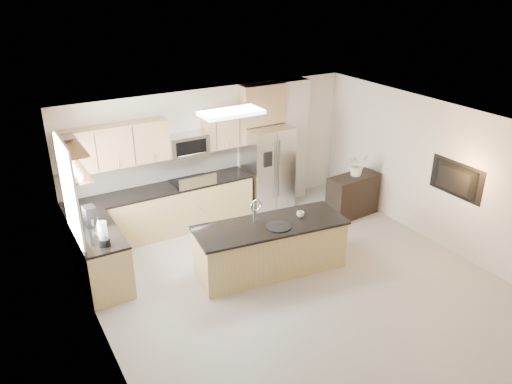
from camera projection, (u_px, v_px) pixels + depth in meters
floor at (303, 290)px, 7.90m from camera, size 6.50×6.50×0.00m
ceiling at (311, 133)px, 6.84m from camera, size 6.00×6.50×0.02m
wall_back at (212, 153)px, 9.94m from camera, size 6.00×0.02×2.60m
wall_front at (503, 349)px, 4.80m from camera, size 6.00×0.02×2.60m
wall_left at (103, 274)px, 6.00m from camera, size 0.02×6.50×2.60m
wall_right at (447, 178)px, 8.74m from camera, size 0.02×6.50×2.60m
back_counter at (163, 210)px, 9.46m from camera, size 3.55×0.66×1.44m
left_counter at (100, 256)px, 7.95m from camera, size 0.66×1.50×0.92m
range at (193, 203)px, 9.74m from camera, size 0.76×0.64×1.14m
upper_cabinets at (150, 140)px, 9.00m from camera, size 3.50×0.33×0.75m
microwave at (187, 145)px, 9.37m from camera, size 0.76×0.40×0.40m
refrigerator at (267, 168)px, 10.29m from camera, size 0.92×0.78×1.78m
partition_column at (292, 141)px, 10.65m from camera, size 0.60×0.30×2.60m
window at (69, 192)px, 7.33m from camera, size 0.04×1.15×1.65m
shelf_lower at (74, 170)px, 7.34m from camera, size 0.30×1.20×0.04m
shelf_upper at (70, 146)px, 7.19m from camera, size 0.30×1.20×0.04m
ceiling_fixture at (231, 113)px, 7.94m from camera, size 1.00×0.50×0.06m
island at (270, 247)px, 8.27m from camera, size 2.59×1.21×1.29m
credenza at (353, 196)px, 10.15m from camera, size 1.12×0.54×0.87m
cup at (300, 214)px, 8.31m from camera, size 0.16×0.16×0.10m
platter at (278, 227)px, 7.99m from camera, size 0.52×0.52×0.02m
blender at (104, 235)px, 7.29m from camera, size 0.17×0.17×0.39m
kettle at (99, 225)px, 7.75m from camera, size 0.18×0.18×0.22m
coffee_maker at (90, 217)px, 7.87m from camera, size 0.20×0.23×0.33m
bowl at (67, 138)px, 7.31m from camera, size 0.42×0.42×0.08m
flower_vase at (358, 159)px, 9.86m from camera, size 0.71×0.65×0.69m
television at (453, 180)px, 8.52m from camera, size 0.14×1.08×0.62m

